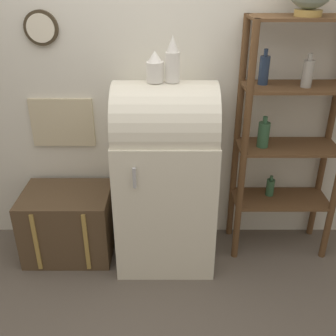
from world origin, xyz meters
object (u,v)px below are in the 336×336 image
refrigerator (165,174)px  vase_center (172,61)px  vase_left (155,68)px  suitcase_trunk (69,223)px

refrigerator → vase_center: 0.82m
vase_left → vase_center: 0.12m
vase_left → suitcase_trunk: bearing=177.2°
refrigerator → vase_left: bearing=-175.0°
vase_left → refrigerator: bearing=5.0°
refrigerator → vase_center: size_ratio=4.81×
refrigerator → vase_center: vase_center is taller
suitcase_trunk → vase_center: 1.51m
suitcase_trunk → vase_center: (0.81, -0.04, 1.27)m
suitcase_trunk → vase_left: bearing=-2.8°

